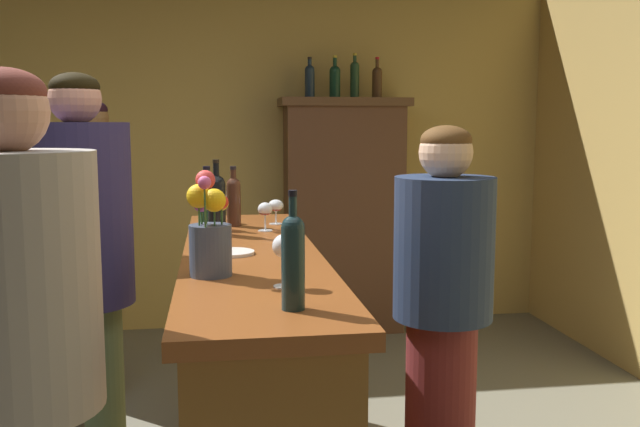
{
  "coord_description": "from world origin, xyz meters",
  "views": [
    {
      "loc": [
        0.15,
        -2.34,
        1.54
      ],
      "look_at": [
        0.59,
        0.55,
        1.17
      ],
      "focal_mm": 39.08,
      "sensor_mm": 36.0,
      "label": 1
    }
  ],
  "objects_px": {
    "wine_glass_front": "(220,199)",
    "display_bottle_left": "(310,79)",
    "wine_bottle_pinot": "(207,202)",
    "wine_glass_rear": "(284,248)",
    "patron_near_entrance": "(95,235)",
    "display_cabinet": "(344,211)",
    "wine_bottle_syrah": "(234,199)",
    "flower_arrangement": "(210,232)",
    "bartender": "(442,304)",
    "wine_bottle_rose": "(293,257)",
    "bar_counter": "(253,381)",
    "display_bottle_midright": "(377,81)",
    "wine_glass_spare": "(276,207)",
    "wine_bottle_riesling": "(217,202)",
    "display_bottle_midleft": "(335,80)",
    "patron_by_cabinet": "(83,283)",
    "patron_in_navy": "(20,390)",
    "cheese_plate": "(232,253)",
    "wine_glass_mid": "(265,211)",
    "display_bottle_center": "(355,78)"
  },
  "relations": [
    {
      "from": "wine_glass_front",
      "to": "display_bottle_left",
      "type": "distance_m",
      "value": 1.83
    },
    {
      "from": "wine_bottle_pinot",
      "to": "wine_glass_rear",
      "type": "xyz_separation_m",
      "value": [
        0.24,
        -1.23,
        -0.01
      ]
    },
    {
      "from": "wine_glass_front",
      "to": "patron_near_entrance",
      "type": "height_order",
      "value": "patron_near_entrance"
    },
    {
      "from": "display_cabinet",
      "to": "wine_bottle_pinot",
      "type": "height_order",
      "value": "display_cabinet"
    },
    {
      "from": "patron_near_entrance",
      "to": "display_cabinet",
      "type": "bearing_deg",
      "value": 75.21
    },
    {
      "from": "wine_bottle_syrah",
      "to": "flower_arrangement",
      "type": "relative_size",
      "value": 0.85
    },
    {
      "from": "bartender",
      "to": "flower_arrangement",
      "type": "bearing_deg",
      "value": 16.64
    },
    {
      "from": "wine_bottle_rose",
      "to": "display_bottle_left",
      "type": "height_order",
      "value": "display_bottle_left"
    },
    {
      "from": "bar_counter",
      "to": "patron_near_entrance",
      "type": "height_order",
      "value": "patron_near_entrance"
    },
    {
      "from": "wine_bottle_rose",
      "to": "wine_bottle_pinot",
      "type": "relative_size",
      "value": 1.08
    },
    {
      "from": "display_bottle_midright",
      "to": "wine_glass_spare",
      "type": "bearing_deg",
      "value": -118.35
    },
    {
      "from": "wine_bottle_riesling",
      "to": "wine_glass_front",
      "type": "height_order",
      "value": "wine_bottle_riesling"
    },
    {
      "from": "wine_glass_rear",
      "to": "flower_arrangement",
      "type": "xyz_separation_m",
      "value": [
        -0.22,
        0.19,
        0.02
      ]
    },
    {
      "from": "display_bottle_midleft",
      "to": "patron_by_cabinet",
      "type": "relative_size",
      "value": 0.17
    },
    {
      "from": "wine_bottle_pinot",
      "to": "display_bottle_left",
      "type": "relative_size",
      "value": 1.02
    },
    {
      "from": "wine_glass_spare",
      "to": "patron_near_entrance",
      "type": "bearing_deg",
      "value": 149.55
    },
    {
      "from": "display_bottle_midright",
      "to": "bartender",
      "type": "distance_m",
      "value": 2.68
    },
    {
      "from": "wine_glass_rear",
      "to": "patron_in_navy",
      "type": "distance_m",
      "value": 0.81
    },
    {
      "from": "display_cabinet",
      "to": "cheese_plate",
      "type": "xyz_separation_m",
      "value": [
        -0.88,
        -2.42,
        0.16
      ]
    },
    {
      "from": "display_cabinet",
      "to": "wine_bottle_riesling",
      "type": "distance_m",
      "value": 2.17
    },
    {
      "from": "bartender",
      "to": "wine_bottle_rose",
      "type": "bearing_deg",
      "value": 45.2
    },
    {
      "from": "bartender",
      "to": "wine_bottle_riesling",
      "type": "bearing_deg",
      "value": -34.72
    },
    {
      "from": "wine_bottle_rose",
      "to": "wine_glass_rear",
      "type": "relative_size",
      "value": 1.97
    },
    {
      "from": "wine_bottle_pinot",
      "to": "display_bottle_left",
      "type": "xyz_separation_m",
      "value": [
        0.73,
        1.75,
        0.68
      ]
    },
    {
      "from": "patron_by_cabinet",
      "to": "bartender",
      "type": "height_order",
      "value": "patron_by_cabinet"
    },
    {
      "from": "wine_bottle_rose",
      "to": "display_bottle_midright",
      "type": "bearing_deg",
      "value": 73.11
    },
    {
      "from": "wine_glass_front",
      "to": "patron_in_navy",
      "type": "xyz_separation_m",
      "value": [
        -0.49,
        -1.79,
        -0.26
      ]
    },
    {
      "from": "wine_glass_rear",
      "to": "cheese_plate",
      "type": "xyz_separation_m",
      "value": [
        -0.14,
        0.56,
        -0.11
      ]
    },
    {
      "from": "wine_bottle_rose",
      "to": "display_bottle_midright",
      "type": "xyz_separation_m",
      "value": [
        0.99,
        3.25,
        0.66
      ]
    },
    {
      "from": "display_bottle_midright",
      "to": "patron_near_entrance",
      "type": "xyz_separation_m",
      "value": [
        -1.85,
        -1.09,
        -0.92
      ]
    },
    {
      "from": "display_cabinet",
      "to": "wine_bottle_syrah",
      "type": "relative_size",
      "value": 5.99
    },
    {
      "from": "wine_bottle_pinot",
      "to": "wine_glass_mid",
      "type": "height_order",
      "value": "wine_bottle_pinot"
    },
    {
      "from": "display_bottle_left",
      "to": "display_bottle_midright",
      "type": "xyz_separation_m",
      "value": [
        0.5,
        0.0,
        -0.0
      ]
    },
    {
      "from": "display_bottle_center",
      "to": "patron_near_entrance",
      "type": "xyz_separation_m",
      "value": [
        -1.68,
        -1.09,
        -0.94
      ]
    },
    {
      "from": "wine_bottle_riesling",
      "to": "wine_glass_rear",
      "type": "height_order",
      "value": "wine_bottle_riesling"
    },
    {
      "from": "wine_bottle_rose",
      "to": "cheese_plate",
      "type": "relative_size",
      "value": 1.86
    },
    {
      "from": "display_bottle_midright",
      "to": "bar_counter",
      "type": "bearing_deg",
      "value": -113.88
    },
    {
      "from": "wine_glass_front",
      "to": "patron_near_entrance",
      "type": "relative_size",
      "value": 0.1
    },
    {
      "from": "wine_bottle_riesling",
      "to": "patron_near_entrance",
      "type": "relative_size",
      "value": 0.2
    },
    {
      "from": "display_bottle_midleft",
      "to": "patron_near_entrance",
      "type": "distance_m",
      "value": 2.1
    },
    {
      "from": "wine_glass_mid",
      "to": "wine_bottle_rose",
      "type": "bearing_deg",
      "value": -91.07
    },
    {
      "from": "wine_bottle_rose",
      "to": "display_bottle_center",
      "type": "xyz_separation_m",
      "value": [
        0.82,
        3.25,
        0.69
      ]
    },
    {
      "from": "flower_arrangement",
      "to": "patron_near_entrance",
      "type": "height_order",
      "value": "patron_near_entrance"
    },
    {
      "from": "display_cabinet",
      "to": "patron_in_navy",
      "type": "height_order",
      "value": "display_cabinet"
    },
    {
      "from": "wine_bottle_syrah",
      "to": "wine_glass_front",
      "type": "height_order",
      "value": "wine_bottle_syrah"
    },
    {
      "from": "display_bottle_left",
      "to": "patron_in_navy",
      "type": "relative_size",
      "value": 0.17
    },
    {
      "from": "display_bottle_midleft",
      "to": "display_bottle_midright",
      "type": "bearing_deg",
      "value": 0.0
    },
    {
      "from": "wine_glass_rear",
      "to": "display_bottle_center",
      "type": "relative_size",
      "value": 0.51
    },
    {
      "from": "display_cabinet",
      "to": "display_bottle_midright",
      "type": "relative_size",
      "value": 5.87
    },
    {
      "from": "wine_glass_mid",
      "to": "patron_near_entrance",
      "type": "bearing_deg",
      "value": 138.97
    }
  ]
}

